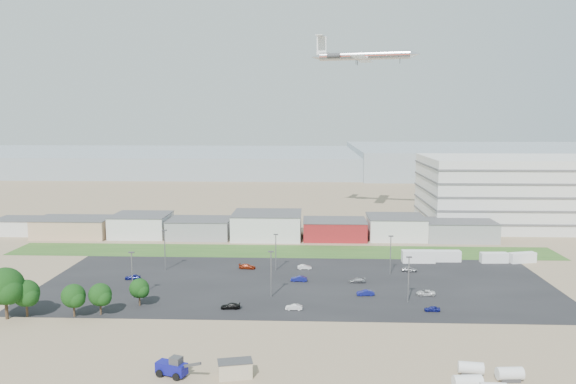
{
  "coord_description": "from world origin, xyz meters",
  "views": [
    {
      "loc": [
        8.01,
        -109.13,
        39.15
      ],
      "look_at": [
        2.79,
        22.0,
        21.63
      ],
      "focal_mm": 35.0,
      "sensor_mm": 36.0,
      "label": 1
    }
  ],
  "objects_px": {
    "tree_far_left": "(5,290)",
    "parked_car_5": "(133,277)",
    "storage_tank_nw": "(471,368)",
    "parked_car_13": "(294,307)",
    "parked_car_11": "(305,267)",
    "box_trailer_a": "(418,256)",
    "parked_car_7": "(299,279)",
    "parked_car_8": "(409,269)",
    "parked_car_1": "(365,293)",
    "parked_car_2": "(432,309)",
    "parked_car_0": "(426,293)",
    "portable_shed": "(235,369)",
    "telehandler": "(172,366)",
    "parked_car_3": "(230,306)",
    "parked_car_12": "(357,280)",
    "parked_car_6": "(247,266)",
    "airliner": "(364,56)"
  },
  "relations": [
    {
      "from": "parked_car_0",
      "to": "parked_car_11",
      "type": "xyz_separation_m",
      "value": [
        -27.04,
        20.44,
        0.02
      ]
    },
    {
      "from": "storage_tank_nw",
      "to": "parked_car_5",
      "type": "bearing_deg",
      "value": 144.55
    },
    {
      "from": "parked_car_7",
      "to": "parked_car_12",
      "type": "xyz_separation_m",
      "value": [
        13.9,
        -0.47,
        -0.08
      ]
    },
    {
      "from": "box_trailer_a",
      "to": "parked_car_5",
      "type": "bearing_deg",
      "value": -166.52
    },
    {
      "from": "box_trailer_a",
      "to": "parked_car_8",
      "type": "relative_size",
      "value": 2.28
    },
    {
      "from": "telehandler",
      "to": "box_trailer_a",
      "type": "height_order",
      "value": "box_trailer_a"
    },
    {
      "from": "parked_car_8",
      "to": "telehandler",
      "type": "bearing_deg",
      "value": 148.13
    },
    {
      "from": "tree_far_left",
      "to": "parked_car_5",
      "type": "height_order",
      "value": "tree_far_left"
    },
    {
      "from": "parked_car_8",
      "to": "parked_car_1",
      "type": "bearing_deg",
      "value": 152.4
    },
    {
      "from": "telehandler",
      "to": "parked_car_8",
      "type": "height_order",
      "value": "telehandler"
    },
    {
      "from": "telehandler",
      "to": "parked_car_3",
      "type": "bearing_deg",
      "value": 101.49
    },
    {
      "from": "parked_car_1",
      "to": "parked_car_5",
      "type": "height_order",
      "value": "parked_car_1"
    },
    {
      "from": "parked_car_7",
      "to": "portable_shed",
      "type": "bearing_deg",
      "value": -6.22
    },
    {
      "from": "parked_car_12",
      "to": "parked_car_8",
      "type": "bearing_deg",
      "value": 123.47
    },
    {
      "from": "parked_car_6",
      "to": "parked_car_13",
      "type": "distance_m",
      "value": 33.54
    },
    {
      "from": "parked_car_2",
      "to": "parked_car_8",
      "type": "relative_size",
      "value": 0.82
    },
    {
      "from": "tree_far_left",
      "to": "parked_car_0",
      "type": "xyz_separation_m",
      "value": [
        84.85,
        18.13,
        -5.25
      ]
    },
    {
      "from": "parked_car_0",
      "to": "parked_car_7",
      "type": "height_order",
      "value": "parked_car_7"
    },
    {
      "from": "storage_tank_nw",
      "to": "tree_far_left",
      "type": "bearing_deg",
      "value": 166.18
    },
    {
      "from": "telehandler",
      "to": "parked_car_2",
      "type": "relative_size",
      "value": 2.41
    },
    {
      "from": "parked_car_1",
      "to": "parked_car_11",
      "type": "bearing_deg",
      "value": -152.11
    },
    {
      "from": "airliner",
      "to": "parked_car_3",
      "type": "height_order",
      "value": "airliner"
    },
    {
      "from": "box_trailer_a",
      "to": "parked_car_5",
      "type": "relative_size",
      "value": 2.38
    },
    {
      "from": "portable_shed",
      "to": "parked_car_2",
      "type": "xyz_separation_m",
      "value": [
        36.16,
        30.61,
        -0.77
      ]
    },
    {
      "from": "portable_shed",
      "to": "parked_car_0",
      "type": "height_order",
      "value": "portable_shed"
    },
    {
      "from": "box_trailer_a",
      "to": "parked_car_12",
      "type": "relative_size",
      "value": 2.21
    },
    {
      "from": "telehandler",
      "to": "parked_car_2",
      "type": "bearing_deg",
      "value": 53.89
    },
    {
      "from": "parked_car_5",
      "to": "parked_car_11",
      "type": "relative_size",
      "value": 1.03
    },
    {
      "from": "box_trailer_a",
      "to": "airliner",
      "type": "distance_m",
      "value": 86.6
    },
    {
      "from": "parked_car_6",
      "to": "airliner",
      "type": "bearing_deg",
      "value": -20.21
    },
    {
      "from": "box_trailer_a",
      "to": "parked_car_11",
      "type": "bearing_deg",
      "value": -166.49
    },
    {
      "from": "parked_car_3",
      "to": "parked_car_11",
      "type": "distance_m",
      "value": 34.37
    },
    {
      "from": "parked_car_0",
      "to": "parked_car_7",
      "type": "xyz_separation_m",
      "value": [
        -28.31,
        9.51,
        0.08
      ]
    },
    {
      "from": "portable_shed",
      "to": "parked_car_0",
      "type": "xyz_separation_m",
      "value": [
        36.95,
        41.0,
        -0.75
      ]
    },
    {
      "from": "parked_car_5",
      "to": "box_trailer_a",
      "type": "bearing_deg",
      "value": 100.54
    },
    {
      "from": "portable_shed",
      "to": "parked_car_11",
      "type": "distance_m",
      "value": 62.25
    },
    {
      "from": "parked_car_5",
      "to": "parked_car_7",
      "type": "relative_size",
      "value": 0.93
    },
    {
      "from": "storage_tank_nw",
      "to": "parked_car_13",
      "type": "xyz_separation_m",
      "value": [
        -27.93,
        28.15,
        -0.54
      ]
    },
    {
      "from": "telehandler",
      "to": "parked_car_2",
      "type": "distance_m",
      "value": 55.15
    },
    {
      "from": "parked_car_6",
      "to": "storage_tank_nw",
      "type": "bearing_deg",
      "value": -138.26
    },
    {
      "from": "parked_car_8",
      "to": "parked_car_11",
      "type": "distance_m",
      "value": 26.76
    },
    {
      "from": "tree_far_left",
      "to": "parked_car_5",
      "type": "bearing_deg",
      "value": 59.74
    },
    {
      "from": "storage_tank_nw",
      "to": "parked_car_13",
      "type": "distance_m",
      "value": 39.65
    },
    {
      "from": "tree_far_left",
      "to": "parked_car_8",
      "type": "relative_size",
      "value": 3.02
    },
    {
      "from": "parked_car_6",
      "to": "parked_car_12",
      "type": "relative_size",
      "value": 1.1
    },
    {
      "from": "telehandler",
      "to": "parked_car_11",
      "type": "distance_m",
      "value": 64.49
    },
    {
      "from": "telehandler",
      "to": "parked_car_6",
      "type": "height_order",
      "value": "telehandler"
    },
    {
      "from": "parked_car_2",
      "to": "tree_far_left",
      "type": "bearing_deg",
      "value": -83.73
    },
    {
      "from": "tree_far_left",
      "to": "parked_car_11",
      "type": "bearing_deg",
      "value": 33.72
    },
    {
      "from": "tree_far_left",
      "to": "parked_car_6",
      "type": "xyz_separation_m",
      "value": [
        42.87,
        38.41,
        -5.18
      ]
    }
  ]
}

